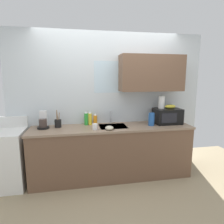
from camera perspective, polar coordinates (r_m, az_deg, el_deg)
The scene contains 15 objects.
kitchen_wall_assembly at distance 3.52m, azimuth 1.45°, elevation 4.34°, with size 3.48×0.42×2.50m.
counter_unit at distance 3.42m, azimuth 0.00°, elevation -11.51°, with size 2.71×0.63×0.90m.
sink_faucet at distance 3.49m, azimuth -0.40°, elevation -1.59°, with size 0.03×0.03×0.22m, color #B2B5BA.
stove_range at distance 3.55m, azimuth -28.78°, elevation -11.95°, with size 0.60×0.60×1.08m.
microwave at distance 3.62m, azimuth 15.95°, elevation -1.14°, with size 0.46×0.35×0.27m.
banana_bunch at distance 3.61m, azimuth 16.78°, elevation 1.54°, with size 0.20×0.11×0.07m, color gold.
paper_towel_roll at distance 3.58m, azimuth 14.34°, elevation 2.80°, with size 0.11×0.11×0.22m, color white.
coffee_maker at distance 3.35m, azimuth -19.56°, elevation -2.74°, with size 0.19×0.21×0.28m.
dish_soap_bottle_orange at distance 3.43m, azimuth -4.94°, elevation -2.13°, with size 0.06×0.06×0.20m.
dish_soap_bottle_yellow at distance 3.41m, azimuth -6.49°, elevation -1.88°, with size 0.06×0.06×0.24m.
dish_soap_bottle_green at distance 3.40m, azimuth -7.63°, elevation -1.91°, with size 0.06×0.06×0.24m.
cereal_canister at distance 3.40m, azimuth 11.52°, elevation -2.11°, with size 0.10×0.10×0.22m, color #2659A5.
mug_white at distance 3.09m, azimuth -5.01°, elevation -4.32°, with size 0.08×0.08×0.10m, color white.
utensil_crock at distance 3.34m, azimuth -15.60°, elevation -3.17°, with size 0.11×0.11×0.29m.
small_bowl at distance 3.07m, azimuth -0.79°, elevation -4.70°, with size 0.13×0.13×0.07m, color beige.
Camera 1 is at (-0.58, -3.12, 1.72)m, focal length 31.09 mm.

